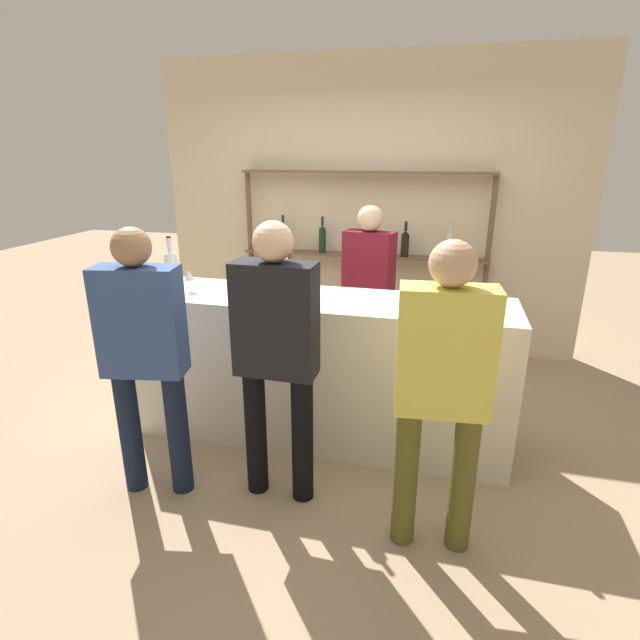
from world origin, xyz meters
TOP-DOWN VIEW (x-y plane):
  - ground_plane at (0.00, 0.00)m, footprint 16.00×16.00m
  - bar_counter at (0.00, 0.00)m, footprint 2.54×0.62m
  - back_wall at (0.00, 1.91)m, footprint 4.14×0.12m
  - back_shelf at (-0.00, 1.73)m, footprint 2.39×0.18m
  - counter_bottle_0 at (-0.14, -0.20)m, footprint 0.08×0.08m
  - counter_bottle_1 at (0.81, -0.09)m, footprint 0.09×0.09m
  - counter_bottle_2 at (-1.12, 0.08)m, footprint 0.08×0.08m
  - wine_glass at (-0.91, -0.05)m, footprint 0.07×0.07m
  - ice_bucket at (-0.32, 0.09)m, footprint 0.20×0.20m
  - customer_center at (-0.07, -0.69)m, footprint 0.45×0.21m
  - customer_right at (0.81, -0.88)m, footprint 0.45×0.23m
  - server_behind_counter at (0.19, 0.84)m, footprint 0.43×0.28m
  - customer_left at (-0.80, -0.82)m, footprint 0.48×0.27m

SIDE VIEW (x-z plane):
  - ground_plane at x=0.00m, z-range 0.00..0.00m
  - bar_counter at x=0.00m, z-range 0.00..1.03m
  - server_behind_counter at x=0.19m, z-range 0.14..1.68m
  - customer_left at x=-0.80m, z-range 0.13..1.71m
  - customer_right at x=0.81m, z-range 0.13..1.73m
  - customer_center at x=-0.07m, z-range 0.14..1.76m
  - wine_glass at x=-0.91m, z-range 1.06..1.21m
  - ice_bucket at x=-0.32m, z-range 1.03..1.24m
  - counter_bottle_1 at x=0.81m, z-range 0.98..1.33m
  - counter_bottle_0 at x=-0.14m, z-range 0.99..1.34m
  - counter_bottle_2 at x=-1.12m, z-range 0.99..1.34m
  - back_shelf at x=0.00m, z-range 0.30..2.06m
  - back_wall at x=0.00m, z-range 0.00..2.80m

